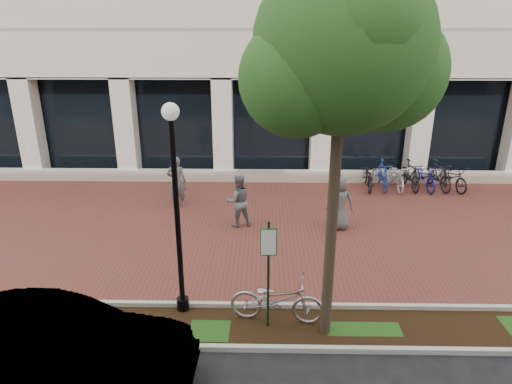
{
  "coord_description": "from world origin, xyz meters",
  "views": [
    {
      "loc": [
        -0.28,
        -13.52,
        6.23
      ],
      "look_at": [
        -0.53,
        -0.8,
        1.5
      ],
      "focal_mm": 32.0,
      "sensor_mm": 36.0,
      "label": 1
    }
  ],
  "objects_px": {
    "street_tree": "(345,57)",
    "pedestrian_right": "(339,203)",
    "bike_rack_cluster": "(410,176)",
    "locked_bicycle": "(277,300)",
    "pedestrian_left": "(177,181)",
    "parking_sign": "(268,262)",
    "sedan_near_curb": "(51,355)",
    "lamppost": "(176,202)",
    "pedestrian_mid": "(238,201)"
  },
  "relations": [
    {
      "from": "parking_sign",
      "to": "bike_rack_cluster",
      "type": "xyz_separation_m",
      "value": [
        5.7,
        8.98,
        -1.06
      ]
    },
    {
      "from": "parking_sign",
      "to": "pedestrian_left",
      "type": "xyz_separation_m",
      "value": [
        -3.23,
        6.96,
        -0.66
      ]
    },
    {
      "from": "lamppost",
      "to": "street_tree",
      "type": "bearing_deg",
      "value": -12.59
    },
    {
      "from": "pedestrian_left",
      "to": "pedestrian_right",
      "type": "xyz_separation_m",
      "value": [
        5.51,
        -1.83,
        -0.04
      ]
    },
    {
      "from": "bike_rack_cluster",
      "to": "street_tree",
      "type": "bearing_deg",
      "value": -118.04
    },
    {
      "from": "locked_bicycle",
      "to": "pedestrian_right",
      "type": "xyz_separation_m",
      "value": [
        2.09,
        4.92,
        0.35
      ]
    },
    {
      "from": "bike_rack_cluster",
      "to": "locked_bicycle",
      "type": "bearing_deg",
      "value": -124.28
    },
    {
      "from": "pedestrian_mid",
      "to": "bike_rack_cluster",
      "type": "bearing_deg",
      "value": -166.45
    },
    {
      "from": "pedestrian_left",
      "to": "sedan_near_curb",
      "type": "relative_size",
      "value": 0.38
    },
    {
      "from": "parking_sign",
      "to": "pedestrian_right",
      "type": "height_order",
      "value": "parking_sign"
    },
    {
      "from": "pedestrian_mid",
      "to": "locked_bicycle",
      "type": "bearing_deg",
      "value": 86.9
    },
    {
      "from": "parking_sign",
      "to": "locked_bicycle",
      "type": "bearing_deg",
      "value": 45.23
    },
    {
      "from": "street_tree",
      "to": "locked_bicycle",
      "type": "relative_size",
      "value": 3.6
    },
    {
      "from": "pedestrian_mid",
      "to": "pedestrian_right",
      "type": "xyz_separation_m",
      "value": [
        3.22,
        -0.14,
        0.03
      ]
    },
    {
      "from": "street_tree",
      "to": "pedestrian_right",
      "type": "height_order",
      "value": "street_tree"
    },
    {
      "from": "bike_rack_cluster",
      "to": "sedan_near_curb",
      "type": "xyz_separation_m",
      "value": [
        -9.48,
        -10.94,
        0.28
      ]
    },
    {
      "from": "pedestrian_right",
      "to": "parking_sign",
      "type": "bearing_deg",
      "value": 78.91
    },
    {
      "from": "street_tree",
      "to": "pedestrian_left",
      "type": "bearing_deg",
      "value": 122.4
    },
    {
      "from": "lamppost",
      "to": "pedestrian_mid",
      "type": "distance_m",
      "value": 5.13
    },
    {
      "from": "lamppost",
      "to": "pedestrian_mid",
      "type": "xyz_separation_m",
      "value": [
        1.02,
        4.68,
        -1.82
      ]
    },
    {
      "from": "street_tree",
      "to": "pedestrian_mid",
      "type": "bearing_deg",
      "value": 112.23
    },
    {
      "from": "street_tree",
      "to": "pedestrian_left",
      "type": "relative_size",
      "value": 4.01
    },
    {
      "from": "lamppost",
      "to": "locked_bicycle",
      "type": "height_order",
      "value": "lamppost"
    },
    {
      "from": "parking_sign",
      "to": "pedestrian_mid",
      "type": "relative_size",
      "value": 1.45
    },
    {
      "from": "sedan_near_curb",
      "to": "parking_sign",
      "type": "bearing_deg",
      "value": -61.12
    },
    {
      "from": "locked_bicycle",
      "to": "parking_sign",
      "type": "bearing_deg",
      "value": 144.8
    },
    {
      "from": "pedestrian_left",
      "to": "pedestrian_mid",
      "type": "distance_m",
      "value": 2.85
    },
    {
      "from": "pedestrian_right",
      "to": "lamppost",
      "type": "bearing_deg",
      "value": 59.88
    },
    {
      "from": "parking_sign",
      "to": "sedan_near_curb",
      "type": "xyz_separation_m",
      "value": [
        -3.79,
        -1.96,
        -0.78
      ]
    },
    {
      "from": "lamppost",
      "to": "pedestrian_left",
      "type": "height_order",
      "value": "lamppost"
    },
    {
      "from": "bike_rack_cluster",
      "to": "pedestrian_left",
      "type": "bearing_deg",
      "value": -169.43
    },
    {
      "from": "bike_rack_cluster",
      "to": "pedestrian_right",
      "type": "bearing_deg",
      "value": -133.69
    },
    {
      "from": "parking_sign",
      "to": "sedan_near_curb",
      "type": "distance_m",
      "value": 4.33
    },
    {
      "from": "locked_bicycle",
      "to": "bike_rack_cluster",
      "type": "bearing_deg",
      "value": -25.21
    },
    {
      "from": "locked_bicycle",
      "to": "sedan_near_curb",
      "type": "distance_m",
      "value": 4.54
    },
    {
      "from": "pedestrian_left",
      "to": "bike_rack_cluster",
      "type": "bearing_deg",
      "value": -169.89
    },
    {
      "from": "parking_sign",
      "to": "pedestrian_right",
      "type": "bearing_deg",
      "value": 63.31
    },
    {
      "from": "pedestrian_mid",
      "to": "sedan_near_curb",
      "type": "distance_m",
      "value": 7.78
    },
    {
      "from": "lamppost",
      "to": "pedestrian_left",
      "type": "xyz_separation_m",
      "value": [
        -1.27,
        6.37,
        -1.76
      ]
    },
    {
      "from": "parking_sign",
      "to": "bike_rack_cluster",
      "type": "height_order",
      "value": "parking_sign"
    },
    {
      "from": "pedestrian_mid",
      "to": "bike_rack_cluster",
      "type": "distance_m",
      "value": 7.6
    },
    {
      "from": "lamppost",
      "to": "pedestrian_right",
      "type": "relative_size",
      "value": 2.68
    },
    {
      "from": "locked_bicycle",
      "to": "bike_rack_cluster",
      "type": "relative_size",
      "value": 0.48
    },
    {
      "from": "street_tree",
      "to": "pedestrian_right",
      "type": "bearing_deg",
      "value": 79.13
    },
    {
      "from": "pedestrian_right",
      "to": "bike_rack_cluster",
      "type": "height_order",
      "value": "pedestrian_right"
    },
    {
      "from": "pedestrian_left",
      "to": "pedestrian_right",
      "type": "distance_m",
      "value": 5.81
    },
    {
      "from": "pedestrian_mid",
      "to": "parking_sign",
      "type": "bearing_deg",
      "value": 84.36
    },
    {
      "from": "parking_sign",
      "to": "bike_rack_cluster",
      "type": "distance_m",
      "value": 10.69
    },
    {
      "from": "street_tree",
      "to": "locked_bicycle",
      "type": "bearing_deg",
      "value": 162.24
    },
    {
      "from": "pedestrian_mid",
      "to": "pedestrian_right",
      "type": "distance_m",
      "value": 3.22
    }
  ]
}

